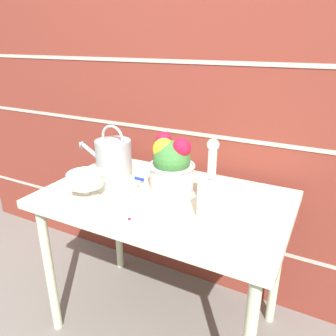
{
  "coord_description": "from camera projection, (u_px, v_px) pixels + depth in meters",
  "views": [
    {
      "loc": [
        0.62,
        -1.14,
        1.38
      ],
      "look_at": [
        0.0,
        0.03,
        0.86
      ],
      "focal_mm": 35.0,
      "sensor_mm": 36.0,
      "label": 1
    }
  ],
  "objects": [
    {
      "name": "ground_plane",
      "position": [
        165.0,
        323.0,
        1.71
      ],
      "size": [
        12.0,
        12.0,
        0.0
      ],
      "primitive_type": "plane",
      "color": "slate"
    },
    {
      "name": "brick_wall",
      "position": [
        205.0,
        99.0,
        1.67
      ],
      "size": [
        3.6,
        0.08,
        2.2
      ],
      "color": "maroon",
      "rests_on": "ground_plane"
    },
    {
      "name": "patio_table",
      "position": [
        165.0,
        212.0,
        1.47
      ],
      "size": [
        1.08,
        0.67,
        0.74
      ],
      "color": "beige",
      "rests_on": "ground_plane"
    },
    {
      "name": "watering_can",
      "position": [
        113.0,
        157.0,
        1.64
      ],
      "size": [
        0.32,
        0.18,
        0.26
      ],
      "color": "#93999E",
      "rests_on": "patio_table"
    },
    {
      "name": "crystal_pedestal_bowl",
      "position": [
        86.0,
        181.0,
        1.42
      ],
      "size": [
        0.16,
        0.16,
        0.11
      ],
      "color": "silver",
      "rests_on": "patio_table"
    },
    {
      "name": "flower_planter",
      "position": [
        171.0,
        165.0,
        1.45
      ],
      "size": [
        0.21,
        0.21,
        0.26
      ],
      "color": "#BCBCC1",
      "rests_on": "patio_table"
    },
    {
      "name": "glass_decanter",
      "position": [
        211.0,
        194.0,
        1.23
      ],
      "size": [
        0.1,
        0.1,
        0.32
      ],
      "color": "silver",
      "rests_on": "patio_table"
    },
    {
      "name": "figurine_vase",
      "position": [
        142.0,
        188.0,
        1.34
      ],
      "size": [
        0.08,
        0.08,
        0.19
      ],
      "color": "white",
      "rests_on": "patio_table"
    },
    {
      "name": "fallen_petal",
      "position": [
        129.0,
        219.0,
        1.25
      ],
      "size": [
        0.01,
        0.01,
        0.01
      ],
      "color": "red",
      "rests_on": "patio_table"
    }
  ]
}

